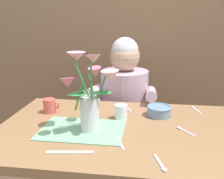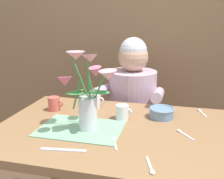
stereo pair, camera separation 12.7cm
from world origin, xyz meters
name	(u,v)px [view 1 (the left image)]	position (x,y,z in m)	size (l,w,h in m)	color
wood_panel_backdrop	(133,19)	(0.00, 1.05, 1.25)	(4.00, 0.10, 2.50)	brown
dining_table	(118,145)	(0.00, 0.00, 0.64)	(1.20, 0.80, 0.74)	olive
seated_person	(124,115)	(-0.03, 0.62, 0.56)	(0.45, 0.47, 1.14)	#4C4C56
striped_placemat	(82,130)	(-0.17, -0.05, 0.74)	(0.40, 0.28, 0.01)	#7AB289
flower_vase	(90,93)	(-0.13, -0.05, 0.93)	(0.28, 0.28, 0.38)	silver
ceramic_bowl	(159,111)	(0.20, 0.19, 0.77)	(0.14, 0.14, 0.06)	#6689A8
dinner_knife	(70,152)	(-0.17, -0.27, 0.74)	(0.19, 0.02, 0.01)	silver
coffee_cup	(91,101)	(-0.20, 0.26, 0.78)	(0.09, 0.07, 0.08)	silver
tea_cup	(50,106)	(-0.41, 0.16, 0.78)	(0.09, 0.07, 0.08)	#CC564C
ceramic_mug	(120,112)	(0.00, 0.11, 0.78)	(0.09, 0.07, 0.08)	silver
spoon_0	(162,166)	(0.20, -0.32, 0.74)	(0.05, 0.12, 0.01)	silver
spoon_1	(119,141)	(0.02, -0.15, 0.74)	(0.06, 0.12, 0.01)	silver
spoon_2	(195,109)	(0.42, 0.33, 0.74)	(0.05, 0.12, 0.01)	silver
spoon_3	(183,130)	(0.31, 0.01, 0.74)	(0.08, 0.10, 0.01)	silver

